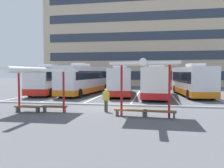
# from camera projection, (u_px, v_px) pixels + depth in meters

# --- Properties ---
(ground_plane) EXTENTS (160.00, 160.00, 0.00)m
(ground_plane) POSITION_uv_depth(u_px,v_px,m) (99.00, 109.00, 17.26)
(ground_plane) COLOR #515156
(terminal_building) EXTENTS (37.18, 16.05, 21.77)m
(terminal_building) POSITION_uv_depth(u_px,v_px,m) (136.00, 42.00, 52.55)
(terminal_building) COLOR #C6B293
(terminal_building) RESTS_ON ground
(coach_bus_0) EXTENTS (3.20, 10.78, 3.67)m
(coach_bus_0) POSITION_uv_depth(u_px,v_px,m) (52.00, 80.00, 29.09)
(coach_bus_0) COLOR silver
(coach_bus_0) RESTS_ON ground
(coach_bus_1) EXTENTS (3.65, 12.62, 3.80)m
(coach_bus_1) POSITION_uv_depth(u_px,v_px,m) (86.00, 80.00, 29.18)
(coach_bus_1) COLOR silver
(coach_bus_1) RESTS_ON ground
(coach_bus_2) EXTENTS (3.58, 11.42, 3.52)m
(coach_bus_2) POSITION_uv_depth(u_px,v_px,m) (121.00, 81.00, 28.30)
(coach_bus_2) COLOR silver
(coach_bus_2) RESTS_ON ground
(coach_bus_3) EXTENTS (3.21, 10.90, 3.56)m
(coach_bus_3) POSITION_uv_depth(u_px,v_px,m) (157.00, 82.00, 25.48)
(coach_bus_3) COLOR silver
(coach_bus_3) RESTS_ON ground
(coach_bus_4) EXTENTS (3.65, 10.54, 3.68)m
(coach_bus_4) POSITION_uv_depth(u_px,v_px,m) (192.00, 81.00, 26.59)
(coach_bus_4) COLOR silver
(coach_bus_4) RESTS_ON ground
(lane_stripe_0) EXTENTS (0.16, 14.00, 0.01)m
(lane_stripe_0) POSITION_uv_depth(u_px,v_px,m) (37.00, 94.00, 28.89)
(lane_stripe_0) COLOR white
(lane_stripe_0) RESTS_ON ground
(lane_stripe_1) EXTENTS (0.16, 14.00, 0.01)m
(lane_stripe_1) POSITION_uv_depth(u_px,v_px,m) (68.00, 95.00, 28.16)
(lane_stripe_1) COLOR white
(lane_stripe_1) RESTS_ON ground
(lane_stripe_2) EXTENTS (0.16, 14.00, 0.01)m
(lane_stripe_2) POSITION_uv_depth(u_px,v_px,m) (101.00, 95.00, 27.44)
(lane_stripe_2) COLOR white
(lane_stripe_2) RESTS_ON ground
(lane_stripe_3) EXTENTS (0.16, 14.00, 0.01)m
(lane_stripe_3) POSITION_uv_depth(u_px,v_px,m) (136.00, 96.00, 26.71)
(lane_stripe_3) COLOR white
(lane_stripe_3) RESTS_ON ground
(lane_stripe_4) EXTENTS (0.16, 14.00, 0.01)m
(lane_stripe_4) POSITION_uv_depth(u_px,v_px,m) (173.00, 96.00, 25.98)
(lane_stripe_4) COLOR white
(lane_stripe_4) RESTS_ON ground
(lane_stripe_5) EXTENTS (0.16, 14.00, 0.01)m
(lane_stripe_5) POSITION_uv_depth(u_px,v_px,m) (212.00, 97.00, 25.25)
(lane_stripe_5) COLOR white
(lane_stripe_5) RESTS_ON ground
(waiting_shelter_0) EXTENTS (4.28, 5.29, 3.07)m
(waiting_shelter_0) POSITION_uv_depth(u_px,v_px,m) (39.00, 71.00, 15.37)
(waiting_shelter_0) COLOR red
(waiting_shelter_0) RESTS_ON ground
(bench_0) EXTENTS (1.86, 0.53, 0.45)m
(bench_0) POSITION_uv_depth(u_px,v_px,m) (28.00, 107.00, 15.76)
(bench_0) COLOR brown
(bench_0) RESTS_ON ground
(bench_1) EXTENTS (1.72, 0.48, 0.45)m
(bench_1) POSITION_uv_depth(u_px,v_px,m) (54.00, 107.00, 15.78)
(bench_1) COLOR brown
(bench_1) RESTS_ON ground
(waiting_shelter_1) EXTENTS (3.89, 4.64, 3.43)m
(waiting_shelter_1) POSITION_uv_depth(u_px,v_px,m) (145.00, 65.00, 13.71)
(waiting_shelter_1) COLOR red
(waiting_shelter_1) RESTS_ON ground
(bench_2) EXTENTS (2.02, 0.63, 0.45)m
(bench_2) POSITION_uv_depth(u_px,v_px,m) (130.00, 111.00, 14.35)
(bench_2) COLOR brown
(bench_2) RESTS_ON ground
(bench_3) EXTENTS (2.00, 0.64, 0.45)m
(bench_3) POSITION_uv_depth(u_px,v_px,m) (160.00, 112.00, 13.90)
(bench_3) COLOR brown
(bench_3) RESTS_ON ground
(platform_kerb) EXTENTS (44.00, 0.24, 0.12)m
(platform_kerb) POSITION_uv_depth(u_px,v_px,m) (104.00, 105.00, 19.08)
(platform_kerb) COLOR #ADADA8
(platform_kerb) RESTS_ON ground
(waiting_passenger_0) EXTENTS (0.50, 0.45, 1.60)m
(waiting_passenger_0) POSITION_uv_depth(u_px,v_px,m) (106.00, 98.00, 16.11)
(waiting_passenger_0) COLOR brown
(waiting_passenger_0) RESTS_ON ground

